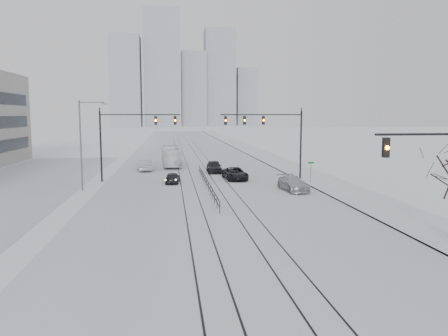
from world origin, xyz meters
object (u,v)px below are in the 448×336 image
Objects in this scene: sedan_sb_outer at (144,165)px; sedan_nb_far at (214,167)px; sedan_nb_front at (235,174)px; box_truck at (171,156)px; sedan_nb_right at (293,184)px; sedan_sb_inner at (173,178)px.

sedan_sb_outer is 9.70m from sedan_nb_far.
box_truck is at bearing 113.36° from sedan_nb_front.
sedan_sb_inner is at bearing 145.75° from sedan_nb_right.
sedan_nb_far is at bearing 107.33° from sedan_nb_right.
sedan_nb_right is (4.64, -8.20, 0.00)m from sedan_nb_front.
sedan_sb_inner is 0.73× the size of sedan_nb_right.
sedan_sb_inner is 0.78× the size of sedan_nb_far.
sedan_nb_front is (11.07, -9.58, -0.06)m from sedan_sb_outer.
sedan_sb_outer reaches higher than sedan_nb_front.
sedan_nb_front is 0.49× the size of box_truck.
sedan_sb_outer is 1.01× the size of sedan_nb_far.
sedan_sb_outer reaches higher than sedan_sb_inner.
sedan_nb_far is at bearing 122.41° from box_truck.
box_truck is (3.63, 5.18, 0.69)m from sedan_sb_outer.
sedan_sb_outer is 6.36m from box_truck.
box_truck is (-0.13, 16.56, 0.85)m from sedan_sb_inner.
box_truck is (-12.08, 22.95, 0.75)m from sedan_nb_right.
sedan_nb_front is 16.54m from box_truck.
sedan_nb_far is at bearing -116.90° from sedan_sb_inner.
sedan_nb_far is (5.49, 8.50, 0.18)m from sedan_sb_inner.
sedan_sb_inner is at bearing -169.55° from sedan_nb_front.
sedan_nb_far reaches higher than sedan_sb_outer.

